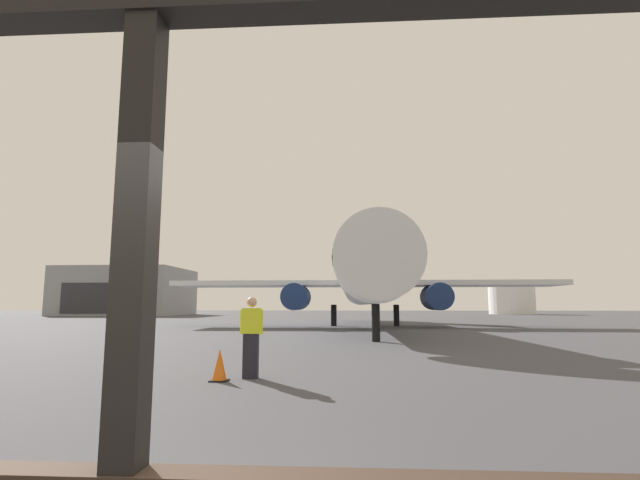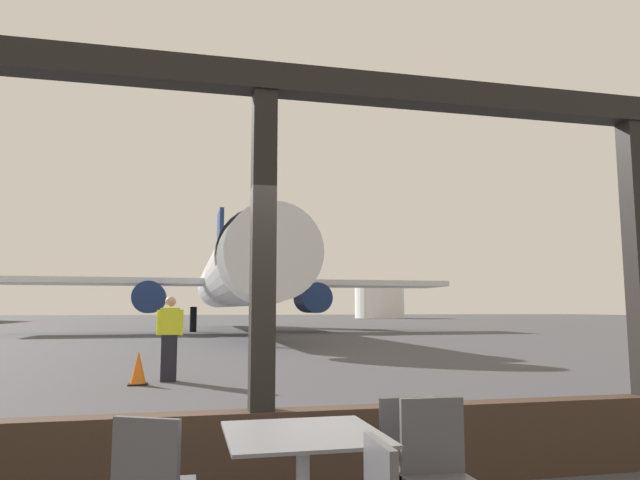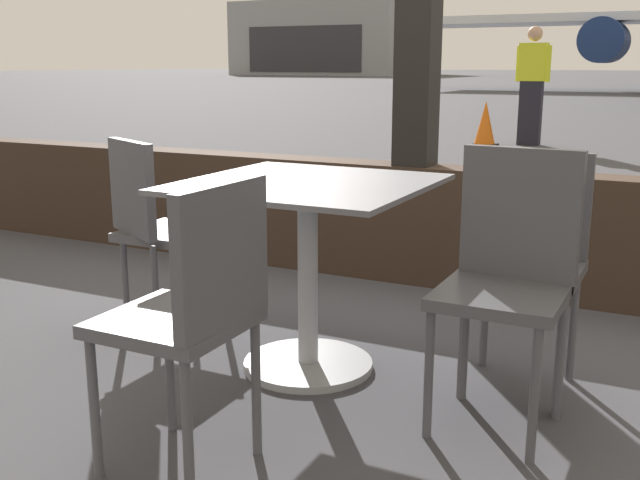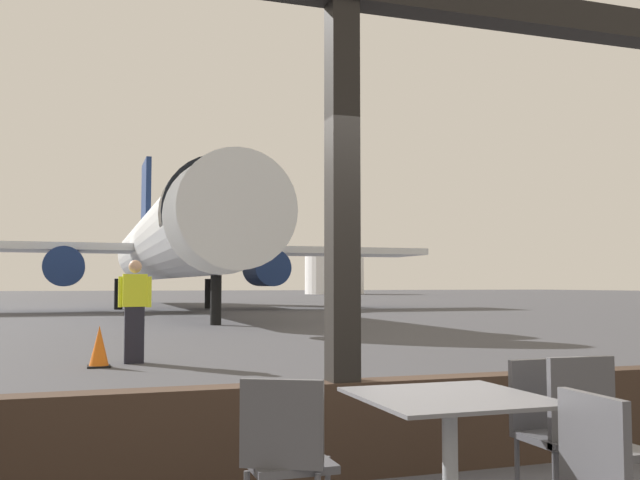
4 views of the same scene
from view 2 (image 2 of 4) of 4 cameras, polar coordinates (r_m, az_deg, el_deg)
The scene contains 9 objects.
ground_plane at distance 44.85m, azimuth -12.40°, elevation -8.53°, with size 220.00×220.00×0.00m, color #424247.
window_frame at distance 4.87m, azimuth -5.72°, elevation -9.24°, with size 7.62×0.24×3.58m.
cafe_chair_window_left at distance 3.66m, azimuth -15.98°, elevation -21.67°, with size 0.51×0.51×0.88m.
cafe_chair_aisle_left at distance 4.08m, azimuth 9.28°, elevation -20.08°, with size 0.40×0.40×0.88m.
cafe_chair_aisle_right at distance 3.76m, azimuth 11.56°, elevation -20.85°, with size 0.41×0.41×0.93m.
airplane at distance 37.26m, azimuth -8.49°, elevation -3.66°, with size 28.61×35.30×10.33m.
ground_crew_worker at distance 12.54m, azimuth -14.55°, elevation -9.21°, with size 0.54×0.26×1.74m.
traffic_cone at distance 12.19m, azimuth -17.41°, elevation -11.95°, with size 0.36×0.36×0.66m.
fuel_storage_tank at distance 96.80m, azimuth 5.84°, elevation -6.07°, with size 8.10×8.10×5.30m, color white.
Camera 2 is at (-0.63, -4.82, 1.47)m, focal length 32.60 mm.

